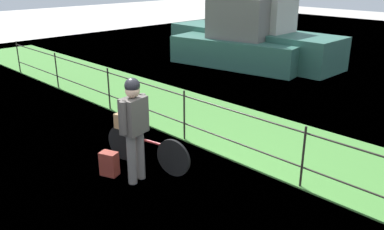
{
  "coord_description": "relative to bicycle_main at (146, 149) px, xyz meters",
  "views": [
    {
      "loc": [
        3.96,
        -3.1,
        3.17
      ],
      "look_at": [
        -0.45,
        1.28,
        0.9
      ],
      "focal_mm": 37.54,
      "sensor_mm": 36.0,
      "label": 1
    }
  ],
  "objects": [
    {
      "name": "terrier_dog",
      "position": [
        -0.37,
        -0.08,
        0.62
      ],
      "size": [
        0.32,
        0.2,
        0.18
      ],
      "color": "#4C3D2D",
      "rests_on": "wooden_crate"
    },
    {
      "name": "grass_strip",
      "position": [
        0.93,
        2.39,
        -0.32
      ],
      "size": [
        27.0,
        2.4,
        0.03
      ],
      "primitive_type": "cube",
      "color": "#478438",
      "rests_on": "ground"
    },
    {
      "name": "mooring_bollard",
      "position": [
        -1.38,
        0.73,
        -0.14
      ],
      "size": [
        0.2,
        0.2,
        0.4
      ],
      "primitive_type": "cylinder",
      "color": "#38383D",
      "rests_on": "ground"
    },
    {
      "name": "moored_boat_near",
      "position": [
        -3.76,
        7.18,
        0.48
      ],
      "size": [
        4.84,
        2.81,
        3.87
      ],
      "color": "#336656",
      "rests_on": "ground"
    },
    {
      "name": "iron_fence",
      "position": [
        0.93,
        1.23,
        0.27
      ],
      "size": [
        18.04,
        0.04,
        1.01
      ],
      "color": "#28231E",
      "rests_on": "ground"
    },
    {
      "name": "cyclist_person",
      "position": [
        0.26,
        -0.4,
        0.67
      ],
      "size": [
        0.34,
        0.53,
        1.68
      ],
      "color": "slate",
      "rests_on": "ground"
    },
    {
      "name": "moored_boat_far",
      "position": [
        -4.01,
        8.09,
        0.53
      ],
      "size": [
        6.66,
        1.85,
        3.96
      ],
      "color": "#336656",
      "rests_on": "ground"
    },
    {
      "name": "ground_plane",
      "position": [
        0.93,
        -0.66,
        -0.33
      ],
      "size": [
        60.0,
        60.0,
        0.0
      ],
      "primitive_type": "plane",
      "color": "#B2ADA3"
    },
    {
      "name": "backpack_on_paving",
      "position": [
        -0.19,
        -0.61,
        -0.13
      ],
      "size": [
        0.33,
        0.27,
        0.4
      ],
      "primitive_type": "cube",
      "rotation": [
        0.0,
        0.0,
        3.51
      ],
      "color": "maroon",
      "rests_on": "ground"
    },
    {
      "name": "wooden_crate",
      "position": [
        -0.39,
        -0.09,
        0.42
      ],
      "size": [
        0.38,
        0.34,
        0.25
      ],
      "primitive_type": "cube",
      "rotation": [
        0.0,
        0.0,
        0.21
      ],
      "color": "#A87F51",
      "rests_on": "bicycle_main"
    },
    {
      "name": "bicycle_main",
      "position": [
        0.0,
        0.0,
        0.0
      ],
      "size": [
        1.69,
        0.41,
        0.63
      ],
      "color": "black",
      "rests_on": "ground"
    }
  ]
}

